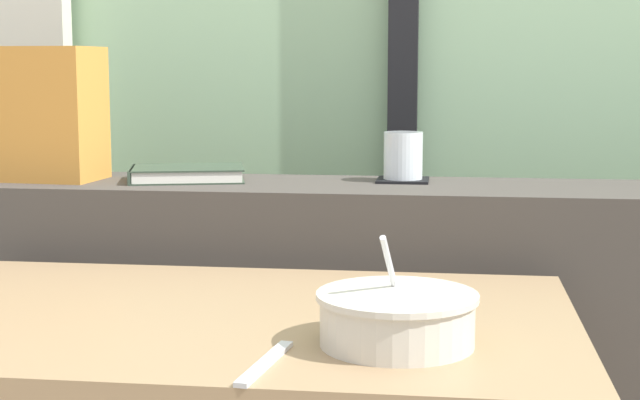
{
  "coord_description": "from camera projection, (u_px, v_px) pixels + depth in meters",
  "views": [
    {
      "loc": [
        0.23,
        -1.29,
        1.06
      ],
      "look_at": [
        0.01,
        0.38,
        0.83
      ],
      "focal_mm": 54.89,
      "sensor_mm": 36.0,
      "label": 1
    }
  ],
  "objects": [
    {
      "name": "dark_console_ledge",
      "position": [
        327.0,
        394.0,
        1.92
      ],
      "size": [
        2.8,
        0.29,
        0.84
      ],
      "primitive_type": "cube",
      "color": "#423D38",
      "rests_on": "ground"
    },
    {
      "name": "breakfast_table",
      "position": [
        223.0,
        400.0,
        1.4
      ],
      "size": [
        1.0,
        0.62,
        0.71
      ],
      "color": "#826849",
      "rests_on": "ground"
    },
    {
      "name": "coaster_square",
      "position": [
        403.0,
        180.0,
        1.9
      ],
      "size": [
        0.1,
        0.1,
        0.0
      ],
      "primitive_type": "cube",
      "color": "black",
      "rests_on": "dark_console_ledge"
    },
    {
      "name": "juice_glass",
      "position": [
        403.0,
        157.0,
        1.89
      ],
      "size": [
        0.08,
        0.08,
        0.09
      ],
      "color": "white",
      "rests_on": "coaster_square"
    },
    {
      "name": "closed_book",
      "position": [
        186.0,
        174.0,
        1.91
      ],
      "size": [
        0.25,
        0.2,
        0.03
      ],
      "color": "#334233",
      "rests_on": "dark_console_ledge"
    },
    {
      "name": "throw_pillow",
      "position": [
        20.0,
        113.0,
        1.93
      ],
      "size": [
        0.33,
        0.17,
        0.26
      ],
      "primitive_type": "cube",
      "rotation": [
        0.0,
        0.0,
        -0.09
      ],
      "color": "#D18938",
      "rests_on": "dark_console_ledge"
    },
    {
      "name": "soup_bowl",
      "position": [
        397.0,
        319.0,
        1.22
      ],
      "size": [
        0.2,
        0.2,
        0.14
      ],
      "color": "beige",
      "rests_on": "breakfast_table"
    },
    {
      "name": "fork_utensil",
      "position": [
        265.0,
        363.0,
        1.14
      ],
      "size": [
        0.04,
        0.17,
        0.01
      ],
      "primitive_type": "cube",
      "rotation": [
        0.0,
        0.0,
        -0.14
      ],
      "color": "silver",
      "rests_on": "breakfast_table"
    }
  ]
}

